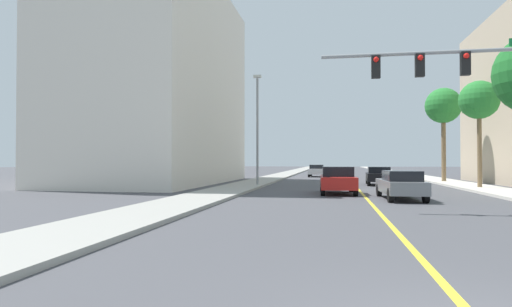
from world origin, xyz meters
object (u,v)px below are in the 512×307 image
Objects in this scene: palm_far at (443,107)px; car_gray at (401,184)px; traffic_signal_mast at (488,82)px; car_black at (379,176)px; car_silver at (317,171)px; street_lamp at (257,124)px; palm_mid at (479,101)px; car_red at (338,180)px.

palm_far is 1.71× the size of car_gray.
car_black is (-1.97, 17.62, -3.95)m from traffic_signal_mast.
car_silver is at bearing 110.21° from car_black.
street_lamp is 14.79m from palm_mid.
palm_far is at bearing 91.32° from palm_mid.
palm_mid reaches higher than traffic_signal_mast.
car_red is at bearing -122.96° from palm_far.
traffic_signal_mast reaches higher than car_black.
car_silver reaches higher than car_gray.
car_silver is (-5.30, 16.56, 0.01)m from car_black.
street_lamp is at bearing -154.42° from car_black.
car_gray is 1.03× the size of car_silver.
palm_mid is 1.51× the size of car_gray.
car_gray is at bearing -46.02° from street_lamp.
car_red is (-3.20, -9.44, 0.07)m from car_black.
car_black is at bearing 96.37° from traffic_signal_mast.
traffic_signal_mast is 6.78m from car_gray.
car_red is at bearing 130.77° from car_gray.
car_black is 9.97m from car_red.
car_black is (0.26, 12.58, -0.01)m from car_gray.
palm_far reaches higher than palm_mid.
palm_far reaches higher than car_silver.
car_black is (8.79, 3.75, -3.79)m from street_lamp.
street_lamp is 1.14× the size of palm_mid.
traffic_signal_mast is 22.40m from palm_far.
car_silver is at bearing 97.53° from car_gray.
car_silver is at bearing 118.71° from palm_mid.
traffic_signal_mast reaches higher than car_silver.
car_red is (-5.17, 8.18, -3.88)m from traffic_signal_mast.
palm_far is at bearing 39.72° from car_black.
traffic_signal_mast reaches higher than car_gray.
palm_mid is (14.74, -0.23, 1.24)m from street_lamp.
street_lamp is (-10.75, 13.87, -0.15)m from traffic_signal_mast.
car_gray is (8.52, -8.83, -3.78)m from street_lamp.
street_lamp reaches higher than palm_far.
palm_mid reaches higher than car_black.
car_black is 1.00× the size of car_silver.
car_black is 1.03× the size of car_red.
traffic_signal_mast is at bearing -99.78° from palm_far.
car_gray is (-2.23, 5.04, -3.94)m from traffic_signal_mast.
car_gray is at bearing -78.99° from car_silver.
traffic_signal_mast is at bearing -52.21° from street_lamp.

